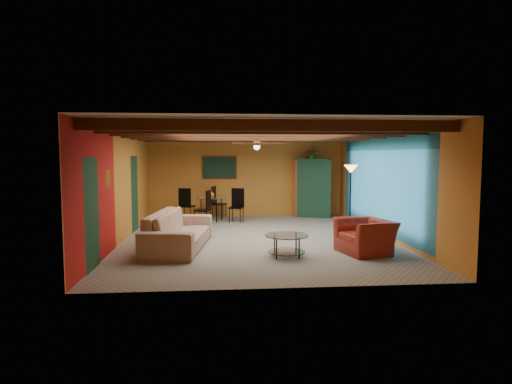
{
  "coord_description": "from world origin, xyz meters",
  "views": [
    {
      "loc": [
        -0.94,
        -10.55,
        2.09
      ],
      "look_at": [
        0.0,
        0.2,
        1.15
      ],
      "focal_mm": 30.31,
      "sensor_mm": 36.0,
      "label": 1
    }
  ],
  "objects": [
    {
      "name": "ceiling_fan",
      "position": [
        0.0,
        0.0,
        2.36
      ],
      "size": [
        1.5,
        1.5,
        0.44
      ],
      "primitive_type": null,
      "color": "#472614",
      "rests_on": "ceiling"
    },
    {
      "name": "vase",
      "position": [
        -1.16,
        2.89,
        1.16
      ],
      "size": [
        0.21,
        0.21,
        0.21
      ],
      "primitive_type": "imported",
      "rotation": [
        0.0,
        0.0,
        0.08
      ],
      "color": "orange",
      "rests_on": "dining_table"
    },
    {
      "name": "armchair",
      "position": [
        2.16,
        -1.75,
        0.36
      ],
      "size": [
        1.2,
        1.3,
        0.72
      ],
      "primitive_type": "imported",
      "rotation": [
        0.0,
        0.0,
        -1.33
      ],
      "color": "maroon",
      "rests_on": "ground"
    },
    {
      "name": "dining_table",
      "position": [
        -1.16,
        2.89,
        0.53
      ],
      "size": [
        2.55,
        2.55,
        1.05
      ],
      "primitive_type": null,
      "rotation": [
        0.0,
        0.0,
        -0.31
      ],
      "color": "silver",
      "rests_on": "ground"
    },
    {
      "name": "room",
      "position": [
        0.0,
        0.11,
        2.36
      ],
      "size": [
        6.52,
        8.01,
        2.71
      ],
      "color": "gray",
      "rests_on": "ground"
    },
    {
      "name": "coffee_table",
      "position": [
        0.45,
        -1.92,
        0.23
      ],
      "size": [
        0.94,
        0.94,
        0.46
      ],
      "primitive_type": null,
      "rotation": [
        0.0,
        0.0,
        -0.04
      ],
      "color": "white",
      "rests_on": "ground"
    },
    {
      "name": "painting",
      "position": [
        -0.9,
        3.96,
        1.65
      ],
      "size": [
        1.05,
        0.03,
        0.65
      ],
      "primitive_type": "cube",
      "color": "black",
      "rests_on": "wall_back"
    },
    {
      "name": "sofa",
      "position": [
        -1.82,
        -0.88,
        0.41
      ],
      "size": [
        1.44,
        2.91,
        0.82
      ],
      "primitive_type": "imported",
      "rotation": [
        0.0,
        0.0,
        1.44
      ],
      "color": "#9A7863",
      "rests_on": "ground"
    },
    {
      "name": "floor_lamp",
      "position": [
        2.65,
        0.91,
        0.91
      ],
      "size": [
        0.46,
        0.46,
        1.81
      ],
      "primitive_type": null,
      "rotation": [
        0.0,
        0.0,
        0.32
      ],
      "color": "black",
      "rests_on": "ground"
    },
    {
      "name": "armoire",
      "position": [
        2.2,
        3.7,
        0.94
      ],
      "size": [
        1.2,
        0.9,
        1.89
      ],
      "primitive_type": "cube",
      "rotation": [
        0.0,
        0.0,
        -0.39
      ],
      "color": "brown",
      "rests_on": "ground"
    },
    {
      "name": "potted_plant",
      "position": [
        2.2,
        3.7,
        2.12
      ],
      "size": [
        0.48,
        0.43,
        0.46
      ],
      "primitive_type": "imported",
      "rotation": [
        0.0,
        0.0,
        -0.18
      ],
      "color": "#26661E",
      "rests_on": "armoire"
    }
  ]
}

